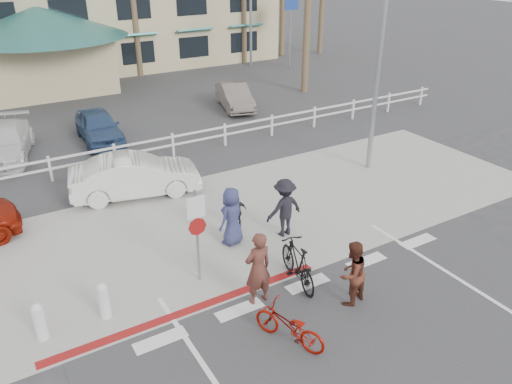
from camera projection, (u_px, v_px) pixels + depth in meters
ground at (322, 297)px, 12.36m from camera, size 140.00×140.00×0.00m
bike_path at (378, 346)px, 10.82m from camera, size 12.00×16.00×0.01m
sidewalk_plaza at (235, 220)px, 15.83m from camera, size 22.00×7.00×0.01m
cross_street at (184, 175)px, 18.90m from camera, size 40.00×5.00×0.01m
parking_lot at (112, 111)px, 26.22m from camera, size 50.00×16.00×0.01m
curb_red at (191, 310)px, 11.90m from camera, size 7.00×0.25×0.02m
rail_fence at (175, 144)px, 20.45m from camera, size 29.40×0.16×1.00m
sign_post at (197, 232)px, 12.36m from camera, size 0.50×0.10×2.90m
bollard_0 at (104, 301)px, 11.49m from camera, size 0.26×0.26×0.95m
bollard_1 at (40, 322)px, 10.84m from camera, size 0.26×0.26×0.95m
streetlight_0 at (380, 50)px, 17.59m from camera, size 0.60×2.00×9.00m
info_sign at (290, 27)px, 34.49m from camera, size 1.20×0.16×5.60m
bike_red at (289, 326)px, 10.74m from camera, size 1.27×1.83×0.91m
rider_red at (258, 268)px, 11.79m from camera, size 0.71×0.47×1.93m
bike_black at (298, 263)px, 12.65m from camera, size 0.90×2.01×1.17m
rider_black at (352, 273)px, 11.83m from camera, size 0.93×0.79×1.67m
pedestrian_a at (284, 208)px, 14.65m from camera, size 1.19×0.71×1.81m
pedestrian_child at (237, 212)px, 15.16m from camera, size 0.67×0.32×1.11m
pedestrian_b at (232, 216)px, 14.23m from camera, size 1.01×0.86×1.76m
car_white_sedan at (135, 176)px, 17.12m from camera, size 4.60×2.43×1.44m
lot_car_1 at (4, 142)px, 20.20m from camera, size 3.00×4.93×1.34m
lot_car_2 at (99, 127)px, 21.91m from camera, size 1.84×4.10×1.37m
lot_car_3 at (235, 97)px, 26.40m from camera, size 2.32×4.11×1.28m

